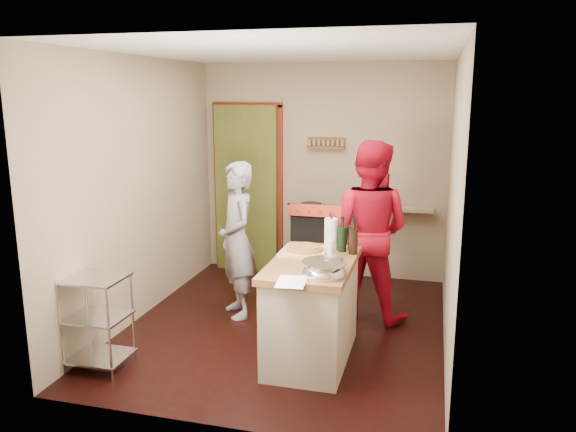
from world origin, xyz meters
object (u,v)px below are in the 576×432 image
Objects in this scene: wire_shelving at (97,318)px; person_red at (368,230)px; person_stripe at (237,240)px; stove at (320,245)px; island at (312,307)px.

person_red reaches higher than wire_shelving.
wire_shelving is 1.60m from person_stripe.
stove is 2.94m from wire_shelving.
wire_shelving is at bearing -64.27° from person_stripe.
stove is 1.24m from person_red.
island reaches higher than wire_shelving.
island is (0.34, -2.00, 0.01)m from stove.
island is at bearing 85.16° from person_red.
person_red is (2.00, 1.68, 0.46)m from wire_shelving.
person_stripe is 1.32m from person_red.
island is at bearing -80.28° from stove.
person_red is at bearing -54.31° from stove.
wire_shelving is at bearing -159.57° from island.
wire_shelving is 2.66m from person_red.
stove is 1.42m from person_stripe.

